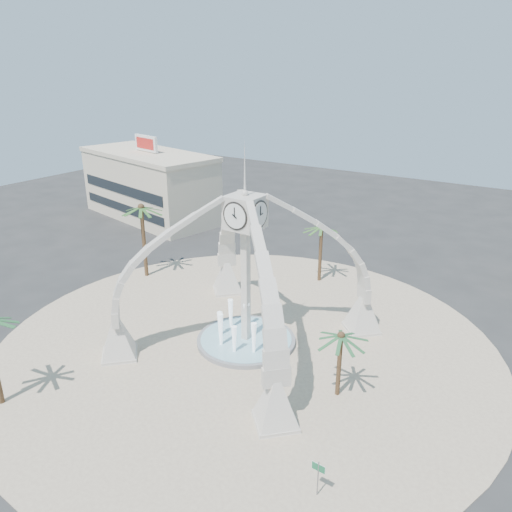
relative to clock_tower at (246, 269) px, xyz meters
The scene contains 9 objects.
ground 6.49m from the clock_tower, 90.00° to the left, with size 140.00×140.00×0.00m, color #282828.
plaza 6.46m from the clock_tower, 90.00° to the left, with size 40.00×40.00×0.06m, color #C4B292.
clock_tower is the anchor object (origin of this frame).
fountain 6.20m from the clock_tower, 90.00° to the left, with size 8.00×8.00×3.62m.
building_nw 38.87m from the clock_tower, 145.49° to the left, with size 23.75×13.73×11.90m.
palm_east 9.56m from the clock_tower, 13.89° to the right, with size 3.39×3.39×5.26m.
palm_west 17.62m from the clock_tower, 161.64° to the left, with size 5.39×5.39×8.44m.
palm_north 14.57m from the clock_tower, 92.56° to the left, with size 4.63×4.63×6.64m.
street_sign 16.68m from the clock_tower, 42.20° to the right, with size 0.82×0.07×2.23m.
Camera 1 is at (20.06, -29.16, 21.20)m, focal length 35.00 mm.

